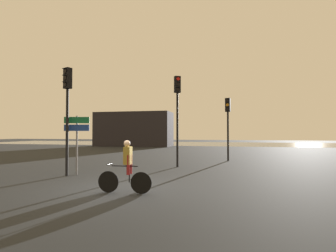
% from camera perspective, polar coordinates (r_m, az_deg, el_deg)
% --- Properties ---
extents(ground_plane, '(120.00, 120.00, 0.00)m').
position_cam_1_polar(ground_plane, '(9.14, -10.41, -13.13)').
color(ground_plane, black).
extents(water_strip, '(80.00, 16.00, 0.01)m').
position_cam_1_polar(water_strip, '(44.45, 8.40, -3.85)').
color(water_strip, slate).
rests_on(water_strip, ground).
extents(distant_building, '(10.43, 4.00, 4.67)m').
position_cam_1_polar(distant_building, '(36.56, -7.45, -0.71)').
color(distant_building, black).
rests_on(distant_building, ground).
extents(traffic_light_near_left, '(0.39, 0.41, 4.66)m').
position_cam_1_polar(traffic_light_near_left, '(12.19, -21.07, 5.12)').
color(traffic_light_near_left, black).
rests_on(traffic_light_near_left, ground).
extents(traffic_light_far_right, '(0.36, 0.38, 4.14)m').
position_cam_1_polar(traffic_light_far_right, '(17.70, 12.90, 1.93)').
color(traffic_light_far_right, black).
rests_on(traffic_light_far_right, ground).
extents(traffic_light_center, '(0.40, 0.42, 4.93)m').
position_cam_1_polar(traffic_light_center, '(14.27, 2.06, 4.75)').
color(traffic_light_center, black).
rests_on(traffic_light_center, ground).
extents(direction_sign_post, '(1.07, 0.33, 2.60)m').
position_cam_1_polar(direction_sign_post, '(12.26, -19.24, -1.65)').
color(direction_sign_post, slate).
rests_on(direction_sign_post, ground).
extents(cyclist, '(1.71, 0.46, 1.62)m').
position_cam_1_polar(cyclist, '(8.21, -8.99, -8.66)').
color(cyclist, black).
rests_on(cyclist, ground).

